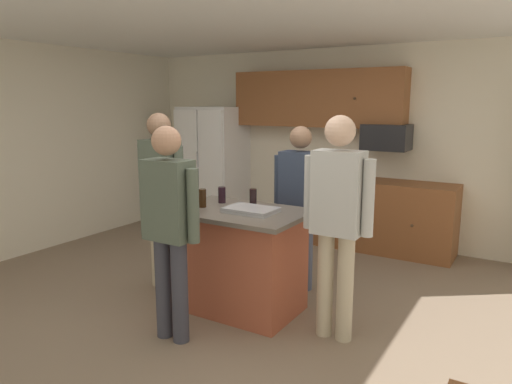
# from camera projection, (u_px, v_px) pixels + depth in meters

# --- Properties ---
(floor) EXTENTS (7.04, 7.04, 0.00)m
(floor) POSITION_uv_depth(u_px,v_px,m) (236.00, 309.00, 4.36)
(floor) COLOR #7F6B56
(floor) RESTS_ON ground
(ceiling) EXTENTS (7.04, 7.04, 0.00)m
(ceiling) POSITION_uv_depth(u_px,v_px,m) (234.00, 13.00, 3.87)
(ceiling) COLOR white
(back_wall) EXTENTS (6.40, 0.10, 2.60)m
(back_wall) POSITION_uv_depth(u_px,v_px,m) (349.00, 145.00, 6.47)
(back_wall) COLOR beige
(back_wall) RESTS_ON ground
(side_wall_left) EXTENTS (0.10, 5.60, 2.60)m
(side_wall_left) POSITION_uv_depth(u_px,v_px,m) (17.00, 151.00, 5.75)
(side_wall_left) COLOR beige
(side_wall_left) RESTS_ON ground
(cabinet_run_upper) EXTENTS (2.40, 0.38, 0.75)m
(cabinet_run_upper) POSITION_uv_depth(u_px,v_px,m) (317.00, 99.00, 6.39)
(cabinet_run_upper) COLOR brown
(cabinet_run_lower) EXTENTS (1.80, 0.63, 0.90)m
(cabinet_run_lower) POSITION_uv_depth(u_px,v_px,m) (382.00, 216.00, 6.05)
(cabinet_run_lower) COLOR brown
(cabinet_run_lower) RESTS_ON ground
(refrigerator) EXTENTS (0.89, 0.76, 1.81)m
(refrigerator) POSITION_uv_depth(u_px,v_px,m) (213.00, 167.00, 7.21)
(refrigerator) COLOR white
(refrigerator) RESTS_ON ground
(microwave_over_range) EXTENTS (0.56, 0.40, 0.32)m
(microwave_over_range) POSITION_uv_depth(u_px,v_px,m) (386.00, 137.00, 5.88)
(microwave_over_range) COLOR black
(kitchen_island) EXTENTS (1.21, 0.82, 0.94)m
(kitchen_island) POSITION_uv_depth(u_px,v_px,m) (239.00, 259.00, 4.30)
(kitchen_island) COLOR #9E4C33
(kitchen_island) RESTS_ON ground
(person_guest_by_door) EXTENTS (0.57, 0.23, 1.78)m
(person_guest_by_door) POSITION_uv_depth(u_px,v_px,m) (161.00, 188.00, 4.72)
(person_guest_by_door) COLOR tan
(person_guest_by_door) RESTS_ON ground
(person_guest_right) EXTENTS (0.57, 0.22, 1.65)m
(person_guest_right) POSITION_uv_depth(u_px,v_px,m) (300.00, 197.00, 4.70)
(person_guest_right) COLOR #4C5166
(person_guest_right) RESTS_ON ground
(person_host_foreground) EXTENTS (0.57, 0.23, 1.71)m
(person_host_foreground) POSITION_uv_depth(u_px,v_px,m) (169.00, 220.00, 3.65)
(person_host_foreground) COLOR #383842
(person_host_foreground) RESTS_ON ground
(person_guest_left) EXTENTS (0.57, 0.24, 1.79)m
(person_guest_left) POSITION_uv_depth(u_px,v_px,m) (337.00, 212.00, 3.66)
(person_guest_left) COLOR tan
(person_guest_left) RESTS_ON ground
(glass_dark_ale) EXTENTS (0.06, 0.06, 0.16)m
(glass_dark_ale) POSITION_uv_depth(u_px,v_px,m) (253.00, 198.00, 4.36)
(glass_dark_ale) COLOR black
(glass_dark_ale) RESTS_ON kitchen_island
(glass_stout_tall) EXTENTS (0.07, 0.07, 0.17)m
(glass_stout_tall) POSITION_uv_depth(u_px,v_px,m) (202.00, 198.00, 4.31)
(glass_stout_tall) COLOR black
(glass_stout_tall) RESTS_ON kitchen_island
(tumbler_amber) EXTENTS (0.07, 0.07, 0.15)m
(tumbler_amber) POSITION_uv_depth(u_px,v_px,m) (222.00, 195.00, 4.50)
(tumbler_amber) COLOR black
(tumbler_amber) RESTS_ON kitchen_island
(glass_short_whisky) EXTENTS (0.07, 0.07, 0.13)m
(glass_short_whisky) POSITION_uv_depth(u_px,v_px,m) (195.00, 205.00, 4.13)
(glass_short_whisky) COLOR black
(glass_short_whisky) RESTS_ON kitchen_island
(serving_tray) EXTENTS (0.44, 0.30, 0.04)m
(serving_tray) POSITION_uv_depth(u_px,v_px,m) (251.00, 210.00, 4.12)
(serving_tray) COLOR #B7B7BC
(serving_tray) RESTS_ON kitchen_island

